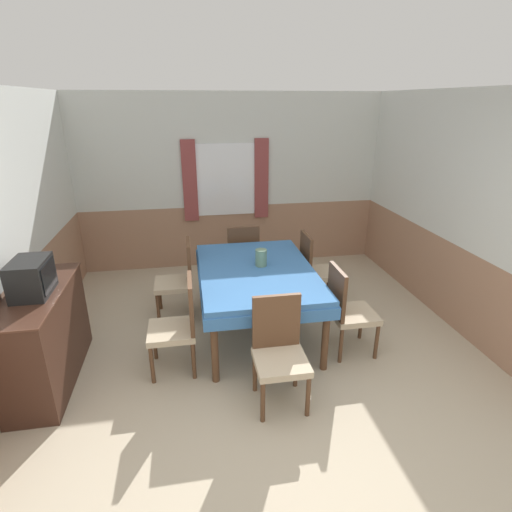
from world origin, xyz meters
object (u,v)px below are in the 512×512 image
Objects in this scene: chair_head_near at (279,349)px; vase at (261,258)px; chair_left_near at (179,323)px; tv at (31,278)px; chair_head_window at (242,256)px; chair_left_far at (179,277)px; chair_right_near at (347,308)px; dining_table at (257,277)px; chair_right_far at (315,268)px; sideboard at (45,336)px.

vase is (0.07, 1.19, 0.37)m from chair_head_near.
vase is (0.91, 0.62, 0.37)m from chair_left_near.
chair_head_window is at bearing 39.10° from tv.
chair_left_far is 1.06m from chair_left_near.
chair_left_far is at bearing -145.58° from chair_head_window.
vase reaches higher than chair_right_near.
chair_right_far is at bearing 32.31° from dining_table.
chair_head_near is at bearing -90.00° from dining_table.
dining_table is at bearing -122.31° from chair_left_far.
dining_table is at bearing -57.69° from chair_left_near.
dining_table is at bearing -122.31° from chair_right_near.
chair_head_window and chair_head_near have the same top height.
chair_head_window reaches higher than dining_table.
chair_right_far is at bearing 20.50° from tv.
chair_right_far and chair_left_near have the same top height.
chair_left_near is at bearing -145.78° from vase.
chair_left_near is at bearing -147.69° from dining_table.
chair_left_near is 1.16m from vase.
chair_right_near is at bearing -90.00° from chair_left_near.
dining_table is at bearing 13.65° from sideboard.
chair_right_far is at bearing -34.42° from chair_head_window.
sideboard is 7.01× the size of vase.
chair_head_near is at bearing -55.58° from chair_right_near.
chair_left_near is 1.21m from sideboard.
chair_left_near is at bearing -1.68° from sideboard.
chair_right_near reaches higher than dining_table.
tv reaches higher than chair_head_near.
vase is at bearing -93.13° from chair_head_near.
vase is at bearing 15.40° from sideboard.
chair_head_near is (-0.84, -1.64, 0.00)m from chair_right_far.
chair_right_near is 1.84m from chair_head_window.
sideboard is (-1.20, -1.03, -0.03)m from chair_left_far.
dining_table is 1.88× the size of chair_left_far.
chair_left_near is (-0.84, 0.58, 0.00)m from chair_head_near.
chair_left_far is at bearing 147.69° from dining_table.
chair_left_far is (-0.84, 0.53, -0.17)m from dining_table.
chair_head_window is (0.00, 1.11, -0.17)m from dining_table.
chair_head_near is 2.19m from tv.
dining_table is at bearing 14.94° from tv.
chair_right_far is at bearing -117.15° from chair_head_near.
chair_right_far is 3.07m from sideboard.
dining_table is 1.88× the size of chair_left_near.
tv is at bearing -163.36° from vase.
tv is (-2.03, -1.65, 0.57)m from chair_head_window.
tv is (-2.03, 0.57, 0.57)m from chair_head_near.
chair_head_window is 1.00× the size of chair_right_far.
chair_left_far is 1.99m from chair_right_near.
tv is 2.19× the size of vase.
vase reaches higher than dining_table.
chair_left_far is 1.70m from tv.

